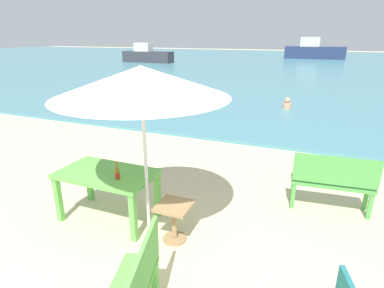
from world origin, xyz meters
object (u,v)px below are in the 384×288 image
at_px(picnic_table_green, 107,179).
at_px(boat_sailboat, 314,51).
at_px(side_table_wood, 174,217).
at_px(swimmer_person, 287,104).
at_px(boat_ferry, 147,55).
at_px(bench_green_left, 333,180).
at_px(beer_bottle_amber, 117,173).
at_px(patio_umbrella, 141,82).

bearing_deg(picnic_table_green, boat_sailboat, 87.21).
height_order(picnic_table_green, side_table_wood, picnic_table_green).
bearing_deg(swimmer_person, boat_ferry, 133.23).
bearing_deg(bench_green_left, boat_ferry, 125.61).
height_order(beer_bottle_amber, side_table_wood, beer_bottle_amber).
relative_size(bench_green_left, boat_ferry, 0.24).
distance_m(bench_green_left, boat_sailboat, 34.27).
relative_size(picnic_table_green, boat_ferry, 0.28).
xyz_separation_m(picnic_table_green, boat_sailboat, (1.74, 35.69, 0.27)).
bearing_deg(picnic_table_green, swimmer_person, 78.41).
bearing_deg(patio_umbrella, boat_ferry, 119.88).
distance_m(side_table_wood, bench_green_left, 2.51).
bearing_deg(picnic_table_green, side_table_wood, -6.15).
bearing_deg(boat_sailboat, patio_umbrella, -91.54).
distance_m(picnic_table_green, bench_green_left, 3.40).
bearing_deg(patio_umbrella, beer_bottle_amber, 174.29).
bearing_deg(swimmer_person, picnic_table_green, -101.59).
xyz_separation_m(picnic_table_green, boat_ferry, (-13.27, 24.28, 0.09)).
distance_m(beer_bottle_amber, boat_sailboat, 35.86).
xyz_separation_m(bench_green_left, boat_ferry, (-16.35, 22.83, 0.20)).
relative_size(beer_bottle_amber, side_table_wood, 0.49).
height_order(picnic_table_green, boat_sailboat, boat_sailboat).
bearing_deg(side_table_wood, picnic_table_green, 173.85).
distance_m(boat_ferry, boat_sailboat, 18.86).
height_order(side_table_wood, swimmer_person, side_table_wood).
height_order(side_table_wood, boat_sailboat, boat_sailboat).
height_order(picnic_table_green, bench_green_left, bench_green_left).
height_order(side_table_wood, boat_ferry, boat_ferry).
bearing_deg(swimmer_person, beer_bottle_amber, -99.51).
xyz_separation_m(picnic_table_green, side_table_wood, (1.13, -0.12, -0.30)).
relative_size(picnic_table_green, beer_bottle_amber, 5.28).
distance_m(side_table_wood, swimmer_person, 8.48).
bearing_deg(bench_green_left, patio_umbrella, -144.51).
bearing_deg(beer_bottle_amber, swimmer_person, 80.49).
distance_m(side_table_wood, boat_sailboat, 35.83).
bearing_deg(boat_sailboat, side_table_wood, -90.97).
distance_m(picnic_table_green, beer_bottle_amber, 0.38).
xyz_separation_m(side_table_wood, swimmer_person, (0.58, 8.46, -0.11)).
height_order(side_table_wood, bench_green_left, bench_green_left).
xyz_separation_m(boat_ferry, boat_sailboat, (15.01, 11.41, 0.18)).
bearing_deg(picnic_table_green, bench_green_left, 25.31).
xyz_separation_m(beer_bottle_amber, boat_sailboat, (1.45, 35.83, 0.07)).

